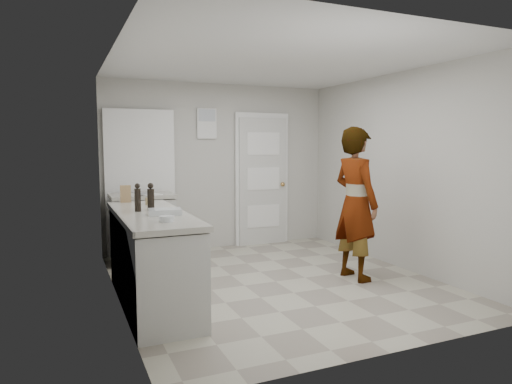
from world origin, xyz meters
name	(u,v)px	position (x,y,z in m)	size (l,w,h in m)	color
ground	(276,281)	(0.00, 0.00, 0.00)	(4.00, 4.00, 0.00)	gray
room_shell	(210,182)	(-0.17, 1.95, 1.02)	(4.00, 4.00, 4.00)	beige
main_counter	(152,262)	(-1.45, -0.20, 0.43)	(0.64, 1.96, 0.93)	beige
side_counter	(143,230)	(-1.25, 1.55, 0.43)	(0.84, 0.61, 0.93)	beige
person	(356,204)	(0.92, -0.24, 0.89)	(0.65, 0.43, 1.79)	silver
cake_mix_box	(126,194)	(-1.57, 0.70, 1.02)	(0.12, 0.05, 0.20)	#A37F51
spice_jar	(148,201)	(-1.38, 0.39, 0.96)	(0.05, 0.05, 0.08)	tan
oil_cruet_a	(151,197)	(-1.42, -0.05, 1.06)	(0.07, 0.07, 0.28)	black
oil_cruet_b	(138,198)	(-1.56, -0.08, 1.06)	(0.06, 0.06, 0.28)	black
baking_dish	(165,212)	(-1.36, -0.39, 0.95)	(0.33, 0.25, 0.05)	silver
egg_bowl	(167,219)	(-1.43, -0.79, 0.95)	(0.13, 0.13, 0.05)	silver
papers	(150,194)	(-1.17, 1.41, 0.93)	(0.23, 0.30, 0.01)	white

